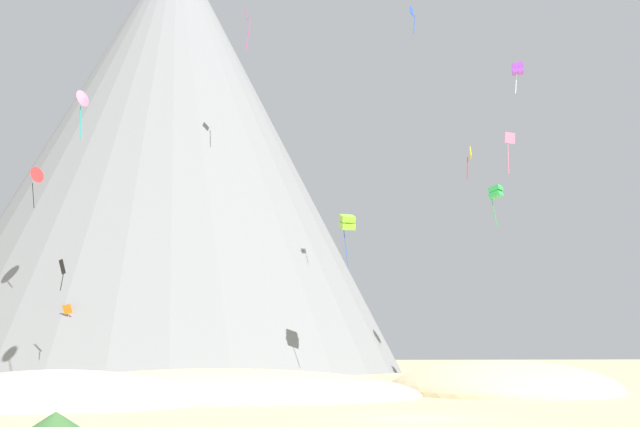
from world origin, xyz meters
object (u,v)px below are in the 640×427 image
at_px(kite_magenta_high, 247,21).
at_px(kite_pink_mid, 83,99).
at_px(bush_low_patch, 250,394).
at_px(bush_far_left, 364,395).
at_px(kite_green_mid, 496,192).
at_px(kite_rainbow_mid, 510,143).
at_px(kite_black_low, 62,269).
at_px(kite_violet_high, 518,69).
at_px(bush_scatter_east, 56,422).
at_px(kite_orange_low, 67,317).
at_px(kite_lime_mid, 347,222).
at_px(rock_massif, 181,162).
at_px(kite_yellow_mid, 470,156).
at_px(kite_blue_high, 412,14).
at_px(kite_red_mid, 36,176).

bearing_deg(kite_magenta_high, kite_pink_mid, 11.51).
bearing_deg(bush_low_patch, bush_far_left, -15.34).
height_order(kite_green_mid, kite_rainbow_mid, kite_rainbow_mid).
relative_size(kite_black_low, kite_magenta_high, 0.60).
relative_size(kite_black_low, kite_violet_high, 0.91).
bearing_deg(bush_scatter_east, kite_rainbow_mid, 50.74).
height_order(bush_low_patch, kite_orange_low, kite_orange_low).
distance_m(bush_scatter_east, kite_pink_mid, 49.04).
height_order(bush_far_left, kite_magenta_high, kite_magenta_high).
bearing_deg(kite_lime_mid, kite_black_low, 170.41).
xyz_separation_m(bush_scatter_east, kite_pink_mid, (-4.90, 42.42, 24.11)).
distance_m(rock_massif, kite_magenta_high, 28.52).
bearing_deg(kite_orange_low, kite_violet_high, 64.85).
bearing_deg(kite_green_mid, kite_yellow_mid, -160.75).
bearing_deg(bush_far_left, rock_massif, 98.88).
bearing_deg(kite_yellow_mid, kite_black_low, 121.88).
relative_size(kite_black_low, kite_blue_high, 1.04).
bearing_deg(bush_low_patch, bush_scatter_east, -114.63).
distance_m(kite_black_low, kite_green_mid, 46.79).
xyz_separation_m(rock_massif, kite_red_mid, (-14.62, -28.26, -8.14)).
xyz_separation_m(kite_magenta_high, kite_violet_high, (28.29, -10.95, -7.96)).
bearing_deg(kite_magenta_high, kite_black_low, -13.63).
height_order(bush_far_left, kite_red_mid, kite_red_mid).
distance_m(kite_yellow_mid, kite_black_low, 40.49).
bearing_deg(kite_rainbow_mid, kite_orange_low, 10.30).
relative_size(kite_yellow_mid, kite_green_mid, 0.57).
bearing_deg(kite_green_mid, kite_red_mid, 132.11).
relative_size(rock_massif, kite_violet_high, 26.48).
relative_size(kite_blue_high, kite_lime_mid, 0.53).
bearing_deg(kite_pink_mid, kite_orange_low, 45.73).
bearing_deg(kite_violet_high, rock_massif, 65.55).
height_order(bush_far_left, rock_massif, rock_massif).
xyz_separation_m(bush_far_left, kite_yellow_mid, (12.60, 17.50, 18.06)).
bearing_deg(kite_magenta_high, kite_green_mid, 128.63).
height_order(kite_pink_mid, kite_lime_mid, kite_pink_mid).
height_order(rock_massif, kite_magenta_high, rock_massif).
bearing_deg(kite_orange_low, bush_low_patch, 5.56).
bearing_deg(kite_blue_high, kite_violet_high, 175.60).
distance_m(kite_pink_mid, kite_lime_mid, 28.24).
bearing_deg(kite_orange_low, kite_yellow_mid, 37.79).
xyz_separation_m(bush_far_left, kite_magenta_high, (-3.81, 46.46, 40.12)).
height_order(rock_massif, kite_green_mid, rock_massif).
xyz_separation_m(kite_pink_mid, kite_orange_low, (-2.85, 17.26, -18.34)).
bearing_deg(kite_orange_low, kite_pink_mid, -5.66).
distance_m(bush_low_patch, kite_black_low, 40.08).
height_order(bush_far_left, bush_scatter_east, bush_scatter_east).
xyz_separation_m(kite_lime_mid, kite_orange_low, (-27.99, 8.04, -9.37)).
height_order(bush_far_left, kite_pink_mid, kite_pink_mid).
bearing_deg(kite_magenta_high, rock_massif, -114.32).
height_order(kite_magenta_high, kite_blue_high, kite_magenta_high).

